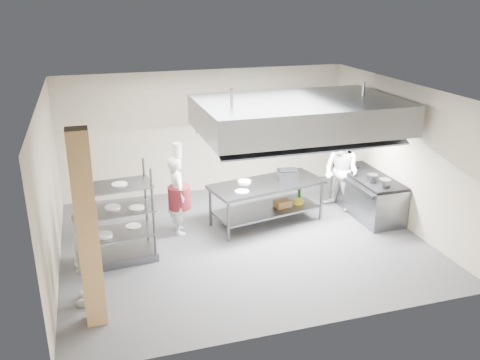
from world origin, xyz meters
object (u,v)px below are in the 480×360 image
object	(u,v)px
chef_line	(341,172)
griddle	(288,175)
island	(266,203)
cooking_range	(367,196)
pass_rack	(119,214)
chef_plating	(85,256)
chef_head	(178,195)
stockpot	(372,178)

from	to	relation	value
chef_line	griddle	size ratio (longest dim) A/B	4.17
island	cooking_range	size ratio (longest dim) A/B	1.21
pass_rack	cooking_range	size ratio (longest dim) A/B	0.91
island	chef_line	xyz separation A→B (m)	(1.85, 0.21, 0.44)
chef_plating	griddle	size ratio (longest dim) A/B	3.76
island	cooking_range	world-z (taller)	island
chef_line	griddle	distance (m)	1.38
chef_line	chef_plating	xyz separation A→B (m)	(-5.60, -2.21, -0.09)
chef_head	pass_rack	bearing A→B (deg)	121.60
island	chef_line	size ratio (longest dim) A/B	1.35
pass_rack	cooking_range	xyz separation A→B (m)	(5.45, 0.57, -0.49)
chef_head	chef_line	distance (m)	3.75
chef_line	griddle	bearing A→B (deg)	-107.70
cooking_range	chef_plating	xyz separation A→B (m)	(-6.08, -1.82, 0.39)
pass_rack	griddle	size ratio (longest dim) A/B	4.24
pass_rack	chef_line	size ratio (longest dim) A/B	1.01
chef_head	griddle	distance (m)	2.40
chef_plating	cooking_range	bearing A→B (deg)	117.43
chef_line	griddle	world-z (taller)	chef_line
cooking_range	griddle	xyz separation A→B (m)	(-1.84, 0.24, 0.60)
island	pass_rack	size ratio (longest dim) A/B	1.33
cooking_range	chef_plating	world-z (taller)	chef_plating
griddle	island	bearing A→B (deg)	-165.80
pass_rack	chef_line	world-z (taller)	pass_rack
griddle	stockpot	distance (m)	1.80
island	griddle	world-z (taller)	griddle
chef_plating	stockpot	bearing A→B (deg)	114.58
chef_plating	chef_head	bearing A→B (deg)	149.17
chef_plating	griddle	xyz separation A→B (m)	(4.24, 2.05, 0.21)
island	chef_line	world-z (taller)	chef_line
cooking_range	griddle	distance (m)	1.95
chef_plating	pass_rack	bearing A→B (deg)	163.94
island	chef_head	size ratio (longest dim) A/B	1.47
cooking_range	chef_line	world-z (taller)	chef_line
cooking_range	pass_rack	bearing A→B (deg)	-174.06
chef_plating	island	bearing A→B (deg)	128.91
chef_head	stockpot	xyz separation A→B (m)	(4.08, -0.63, 0.15)
stockpot	chef_line	bearing A→B (deg)	113.54
island	stockpot	distance (m)	2.31
cooking_range	chef_plating	bearing A→B (deg)	-163.37
pass_rack	griddle	distance (m)	3.69
stockpot	griddle	bearing A→B (deg)	160.48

